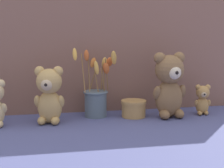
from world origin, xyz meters
TOP-DOWN VIEW (x-y plane):
  - ground_plane at (0.00, 0.00)m, footprint 4.00×4.00m
  - backdrop_wall at (0.00, 0.17)m, footprint 1.38×0.02m
  - teddy_bear_large at (0.24, 0.00)m, footprint 0.15×0.14m
  - teddy_bear_medium at (-0.25, 0.00)m, footprint 0.13×0.11m
  - teddy_bear_tiny at (0.40, 0.02)m, footprint 0.07×0.07m
  - flower_vase at (-0.06, 0.07)m, footprint 0.19×0.12m
  - decorative_tin_tall at (0.10, 0.03)m, footprint 0.11×0.11m

SIDE VIEW (x-z plane):
  - ground_plane at x=0.00m, z-range 0.00..0.00m
  - decorative_tin_tall at x=0.10m, z-range 0.00..0.07m
  - teddy_bear_tiny at x=0.40m, z-range 0.00..0.13m
  - flower_vase at x=-0.06m, z-range -0.06..0.24m
  - teddy_bear_medium at x=-0.25m, z-range 0.00..0.23m
  - teddy_bear_large at x=0.24m, z-range 0.01..0.28m
  - backdrop_wall at x=0.00m, z-range 0.00..0.58m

